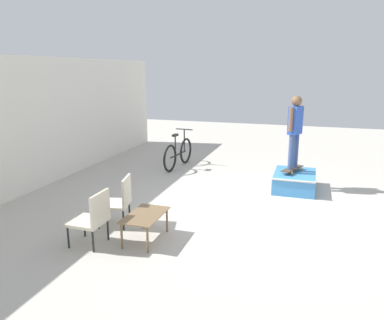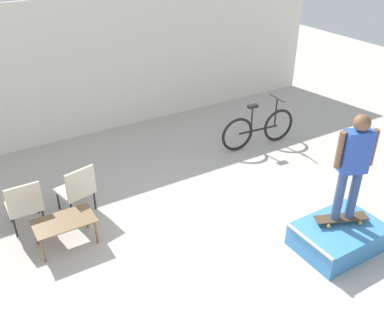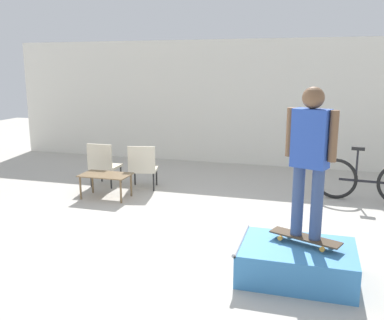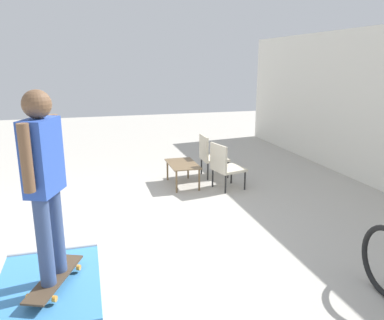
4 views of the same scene
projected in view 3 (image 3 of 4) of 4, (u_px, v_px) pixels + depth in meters
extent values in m
plane|color=#B7B2A8|center=(174.00, 238.00, 5.98)|extent=(24.00, 24.00, 0.00)
cube|color=white|center=(239.00, 103.00, 10.34)|extent=(12.00, 0.06, 3.00)
cube|color=#3D84C6|center=(297.00, 262.00, 4.81)|extent=(1.27, 0.92, 0.38)
cylinder|color=#B7B7BC|center=(241.00, 240.00, 4.94)|extent=(0.05, 0.92, 0.05)
cube|color=#473828|center=(305.00, 237.00, 4.79)|extent=(0.81, 0.49, 0.02)
cylinder|color=gold|center=(330.00, 243.00, 4.74)|extent=(0.06, 0.05, 0.05)
cylinder|color=gold|center=(322.00, 249.00, 4.56)|extent=(0.06, 0.05, 0.05)
cylinder|color=gold|center=(289.00, 232.00, 5.04)|extent=(0.06, 0.05, 0.05)
cylinder|color=gold|center=(280.00, 238.00, 4.86)|extent=(0.06, 0.05, 0.05)
cylinder|color=#384C7A|center=(298.00, 201.00, 4.77)|extent=(0.13, 0.13, 0.80)
cylinder|color=#384C7A|center=(317.00, 204.00, 4.64)|extent=(0.13, 0.13, 0.80)
cube|color=#2D51B7|center=(311.00, 139.00, 4.56)|extent=(0.43, 0.33, 0.63)
cylinder|color=brown|center=(290.00, 132.00, 4.69)|extent=(0.09, 0.09, 0.54)
cylinder|color=brown|center=(333.00, 136.00, 4.40)|extent=(0.09, 0.09, 0.54)
sphere|color=brown|center=(313.00, 98.00, 4.46)|extent=(0.23, 0.23, 0.23)
cube|color=brown|center=(106.00, 175.00, 7.74)|extent=(0.90, 0.54, 0.02)
cylinder|color=brown|center=(80.00, 188.00, 7.69)|extent=(0.04, 0.04, 0.42)
cylinder|color=brown|center=(121.00, 191.00, 7.48)|extent=(0.04, 0.04, 0.42)
cylinder|color=brown|center=(93.00, 182.00, 8.10)|extent=(0.04, 0.04, 0.42)
cylinder|color=brown|center=(131.00, 185.00, 7.88)|extent=(0.04, 0.04, 0.42)
cylinder|color=black|center=(121.00, 175.00, 8.81)|extent=(0.03, 0.03, 0.36)
cylinder|color=black|center=(102.00, 173.00, 8.93)|extent=(0.03, 0.03, 0.36)
cylinder|color=black|center=(111.00, 180.00, 8.39)|extent=(0.03, 0.03, 0.36)
cylinder|color=black|center=(91.00, 178.00, 8.51)|extent=(0.03, 0.03, 0.36)
cube|color=beige|center=(106.00, 167.00, 8.62)|extent=(0.52, 0.52, 0.05)
cube|color=beige|center=(99.00, 156.00, 8.34)|extent=(0.52, 0.04, 0.48)
cylinder|color=black|center=(157.00, 177.00, 8.64)|extent=(0.03, 0.03, 0.36)
cylinder|color=black|center=(135.00, 176.00, 8.66)|extent=(0.03, 0.03, 0.36)
cylinder|color=black|center=(154.00, 182.00, 8.21)|extent=(0.03, 0.03, 0.36)
cylinder|color=black|center=(131.00, 182.00, 8.23)|extent=(0.03, 0.03, 0.36)
cube|color=beige|center=(144.00, 169.00, 8.39)|extent=(0.63, 0.63, 0.05)
cube|color=beige|center=(141.00, 159.00, 8.10)|extent=(0.51, 0.16, 0.48)
torus|color=black|center=(336.00, 179.00, 7.70)|extent=(0.75, 0.13, 0.75)
cylinder|color=black|center=(367.00, 181.00, 7.52)|extent=(0.94, 0.13, 0.04)
cylinder|color=black|center=(357.00, 165.00, 7.53)|extent=(0.04, 0.04, 0.55)
cube|color=black|center=(358.00, 148.00, 7.46)|extent=(0.23, 0.12, 0.06)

